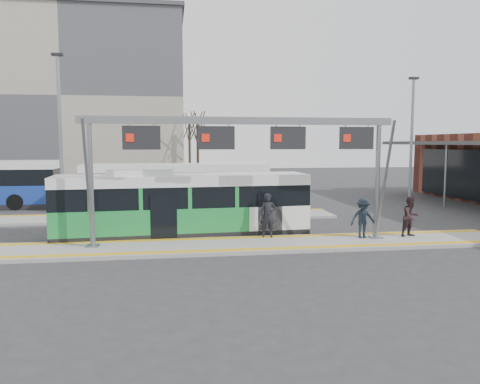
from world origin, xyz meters
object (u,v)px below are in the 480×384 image
at_px(gantry, 244,143).
at_px(passenger_b, 411,217).
at_px(passenger_a, 268,215).
at_px(passenger_c, 363,218).
at_px(hero_bus, 183,205).

relative_size(gantry, passenger_b, 7.30).
bearing_deg(passenger_a, passenger_c, -6.71).
height_order(gantry, hero_bus, gantry).
height_order(hero_bus, passenger_a, hero_bus).
xyz_separation_m(hero_bus, passenger_c, (7.76, -2.31, -0.42)).
bearing_deg(passenger_c, gantry, -177.68).
bearing_deg(passenger_b, passenger_c, 163.26).
distance_m(gantry, hero_bus, 4.49).
bearing_deg(hero_bus, passenger_c, -19.92).
distance_m(gantry, passenger_c, 6.20).
distance_m(passenger_b, passenger_c, 2.25).
bearing_deg(passenger_b, passenger_a, 155.98).
bearing_deg(passenger_b, hero_bus, 149.73).
bearing_deg(hero_bus, passenger_a, -26.18).
relative_size(passenger_a, passenger_b, 1.09).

